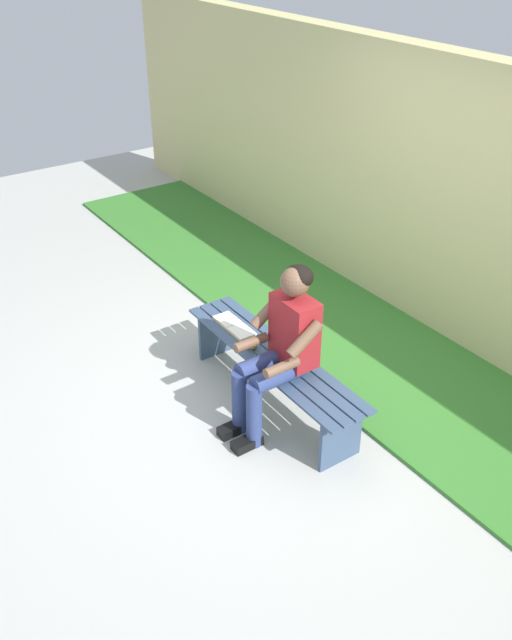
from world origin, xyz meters
TOP-DOWN VIEW (x-y plane):
  - ground_plane at (1.09, 1.00)m, footprint 10.00×7.00m
  - grass_strip at (0.00, -1.51)m, footprint 9.00×2.34m
  - brick_wall at (0.50, -1.86)m, footprint 9.50×0.24m
  - bench_near at (0.00, 0.00)m, footprint 1.81×0.40m
  - person_seated at (-0.22, 0.10)m, footprint 0.50×0.69m
  - apple at (0.15, 0.08)m, footprint 0.08×0.08m
  - book_open at (0.47, 0.03)m, footprint 0.41×0.16m

SIDE VIEW (x-z plane):
  - ground_plane at x=1.09m, z-range -0.04..0.00m
  - grass_strip at x=0.00m, z-range 0.00..0.03m
  - bench_near at x=0.00m, z-range 0.12..0.55m
  - book_open at x=0.47m, z-range 0.43..0.46m
  - apple at x=0.15m, z-range 0.44..0.52m
  - person_seated at x=-0.22m, z-range 0.06..1.30m
  - brick_wall at x=0.50m, z-range 0.00..2.31m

